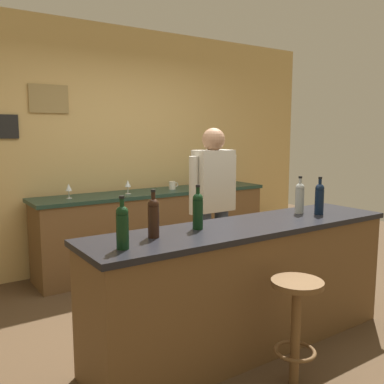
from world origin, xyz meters
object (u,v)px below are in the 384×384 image
at_px(wine_glass_d, 220,177).
at_px(coffee_mug, 172,185).
at_px(wine_glass_b, 128,184).
at_px(wine_bottle_b, 153,216).
at_px(wine_bottle_d, 300,197).
at_px(wine_glass_a, 69,188).
at_px(wine_bottle_c, 198,210).
at_px(wine_bottle_a, 122,226).
at_px(bar_stool, 296,315).
at_px(wine_bottle_e, 319,198).
at_px(bartender, 213,202).
at_px(wine_glass_c, 194,178).

relative_size(wine_glass_d, coffee_mug, 1.24).
relative_size(wine_glass_b, coffee_mug, 1.24).
bearing_deg(wine_glass_b, wine_glass_d, 2.51).
relative_size(wine_bottle_b, wine_bottle_d, 1.00).
relative_size(wine_bottle_b, wine_glass_a, 1.97).
relative_size(wine_bottle_b, wine_bottle_c, 1.00).
relative_size(wine_bottle_a, wine_bottle_c, 1.00).
xyz_separation_m(wine_glass_d, coffee_mug, (-0.73, -0.00, -0.06)).
bearing_deg(bar_stool, wine_bottle_e, 32.54).
bearing_deg(bartender, wine_bottle_c, -132.69).
bearing_deg(wine_glass_d, wine_glass_a, -179.51).
height_order(wine_bottle_d, wine_glass_a, wine_bottle_d).
bearing_deg(wine_bottle_b, wine_bottle_e, -2.98).
height_order(bartender, wine_glass_a, bartender).
height_order(bartender, coffee_mug, bartender).
distance_m(bartender, wine_glass_c, 1.40).
relative_size(bartender, wine_bottle_a, 5.29).
xyz_separation_m(wine_bottle_b, coffee_mug, (1.37, 2.02, -0.11)).
height_order(bar_stool, wine_bottle_b, wine_bottle_b).
bearing_deg(wine_bottle_c, wine_glass_a, 97.38).
bearing_deg(wine_bottle_a, wine_glass_c, 47.84).
xyz_separation_m(bar_stool, wine_glass_a, (-0.56, 2.61, 0.55)).
bearing_deg(wine_bottle_c, wine_glass_b, 78.45).
relative_size(wine_glass_a, wine_glass_d, 1.00).
xyz_separation_m(bar_stool, wine_glass_b, (0.09, 2.57, 0.55)).
bearing_deg(bartender, bar_stool, -105.97).
bearing_deg(coffee_mug, wine_glass_d, 0.37).
relative_size(wine_bottle_c, wine_bottle_e, 1.00).
relative_size(wine_bottle_a, wine_bottle_d, 1.00).
bearing_deg(wine_bottle_e, wine_glass_d, 73.61).
height_order(wine_bottle_b, wine_glass_b, wine_bottle_b).
bearing_deg(bartender, wine_glass_d, 49.95).
bearing_deg(wine_glass_a, wine_bottle_b, -93.10).
bearing_deg(wine_bottle_e, wine_bottle_b, 177.02).
distance_m(wine_bottle_b, wine_glass_a, 2.01).
bearing_deg(bar_stool, wine_bottle_a, 153.93).
height_order(wine_bottle_a, wine_glass_c, wine_bottle_a).
relative_size(wine_bottle_d, wine_glass_a, 1.97).
height_order(wine_glass_a, wine_glass_d, same).
xyz_separation_m(wine_bottle_c, wine_glass_d, (1.74, 1.99, -0.05)).
bearing_deg(bar_stool, wine_glass_a, 102.04).
distance_m(bartender, wine_bottle_b, 1.33).
distance_m(wine_bottle_c, wine_glass_a, 1.99).
relative_size(bartender, coffee_mug, 12.96).
distance_m(wine_glass_a, wine_glass_c, 1.59).
bearing_deg(wine_glass_a, wine_glass_b, -3.67).
xyz_separation_m(wine_bottle_a, wine_glass_b, (1.04, 2.11, -0.05)).
xyz_separation_m(wine_bottle_b, wine_glass_a, (0.11, 2.01, -0.05)).
xyz_separation_m(wine_bottle_e, coffee_mug, (-0.11, 2.10, -0.11)).
relative_size(bartender, bar_stool, 2.38).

